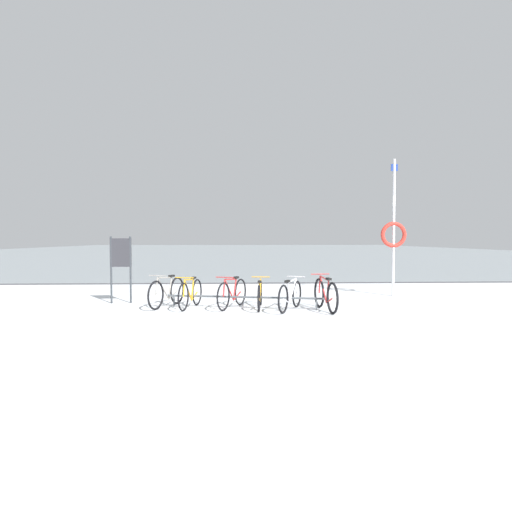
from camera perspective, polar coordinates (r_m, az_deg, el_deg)
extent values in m
cube|color=silver|center=(6.30, 7.52, -13.77)|extent=(80.00, 22.00, 0.08)
cube|color=gray|center=(71.99, -1.77, 0.81)|extent=(80.00, 110.00, 0.08)
cube|color=#47474C|center=(17.08, 0.99, -3.56)|extent=(80.00, 0.50, 0.05)
cylinder|color=#4C5156|center=(10.88, -1.62, -5.26)|extent=(3.84, 0.84, 0.05)
cylinder|color=#4C5156|center=(11.36, -10.43, -5.70)|extent=(0.04, 0.04, 0.28)
cylinder|color=#4C5156|center=(10.72, 7.73, -6.15)|extent=(0.04, 0.04, 0.28)
torus|color=black|center=(10.91, -12.68, -4.91)|extent=(0.30, 0.67, 0.70)
torus|color=black|center=(11.81, -10.03, -4.36)|extent=(0.30, 0.67, 0.70)
cylinder|color=gray|center=(11.18, -11.78, -4.08)|extent=(0.23, 0.52, 0.59)
cylinder|color=gray|center=(11.48, -10.91, -4.04)|extent=(0.10, 0.19, 0.53)
cylinder|color=gray|center=(11.23, -11.59, -2.72)|extent=(0.28, 0.65, 0.09)
cylinder|color=gray|center=(11.62, -10.56, -4.86)|extent=(0.20, 0.44, 0.19)
cylinder|color=gray|center=(10.92, -12.58, -3.82)|extent=(0.08, 0.12, 0.42)
cube|color=black|center=(11.52, -10.73, -2.52)|extent=(0.15, 0.22, 0.05)
cylinder|color=gray|center=(10.93, -12.49, -2.47)|extent=(0.44, 0.19, 0.02)
torus|color=black|center=(10.60, -9.26, -5.18)|extent=(0.20, 0.66, 0.67)
torus|color=black|center=(11.50, -7.54, -4.60)|extent=(0.20, 0.66, 0.67)
cylinder|color=gold|center=(10.88, -8.67, -4.34)|extent=(0.16, 0.50, 0.57)
cylinder|color=gold|center=(11.17, -8.11, -4.29)|extent=(0.08, 0.18, 0.51)
cylinder|color=gold|center=(10.92, -8.55, -3.00)|extent=(0.19, 0.62, 0.08)
cylinder|color=gold|center=(11.32, -7.88, -5.09)|extent=(0.14, 0.42, 0.18)
cylinder|color=gold|center=(10.61, -9.20, -4.10)|extent=(0.06, 0.11, 0.40)
cube|color=black|center=(11.21, -7.99, -2.78)|extent=(0.13, 0.21, 0.05)
cylinder|color=gold|center=(10.62, -9.13, -2.75)|extent=(0.45, 0.14, 0.02)
torus|color=black|center=(10.52, -4.19, -5.20)|extent=(0.31, 0.63, 0.68)
torus|color=black|center=(11.43, -2.00, -4.60)|extent=(0.31, 0.63, 0.68)
cylinder|color=#B22D2D|center=(10.80, -3.44, -4.35)|extent=(0.25, 0.50, 0.58)
cylinder|color=#B22D2D|center=(11.10, -2.72, -4.29)|extent=(0.11, 0.18, 0.51)
cylinder|color=#B22D2D|center=(10.84, -3.27, -2.99)|extent=(0.30, 0.62, 0.08)
cylinder|color=#B22D2D|center=(11.25, -2.43, -5.11)|extent=(0.21, 0.42, 0.19)
cylinder|color=#B22D2D|center=(10.53, -4.10, -4.10)|extent=(0.08, 0.12, 0.41)
cube|color=black|center=(11.14, -2.57, -2.76)|extent=(0.15, 0.22, 0.05)
cylinder|color=#B22D2D|center=(10.54, -4.02, -2.73)|extent=(0.43, 0.21, 0.02)
torus|color=black|center=(11.42, 0.62, -4.73)|extent=(0.11, 0.63, 0.63)
torus|color=black|center=(10.35, 0.38, -5.45)|extent=(0.11, 0.63, 0.63)
cylinder|color=gold|center=(11.06, 0.54, -4.38)|extent=(0.09, 0.56, 0.53)
cylinder|color=gold|center=(10.72, 0.47, -4.71)|extent=(0.05, 0.20, 0.47)
cylinder|color=gold|center=(10.96, 0.53, -3.22)|extent=(0.10, 0.70, 0.08)
cylinder|color=gold|center=(10.59, 0.43, -5.66)|extent=(0.08, 0.47, 0.18)
cylinder|color=gold|center=(11.36, 0.61, -3.84)|extent=(0.05, 0.12, 0.37)
cube|color=black|center=(10.61, 0.45, -3.30)|extent=(0.10, 0.21, 0.05)
cylinder|color=gold|center=(11.30, 0.60, -2.69)|extent=(0.46, 0.07, 0.02)
torus|color=black|center=(11.11, 5.24, -4.85)|extent=(0.32, 0.62, 0.66)
torus|color=black|center=(10.15, 3.52, -5.51)|extent=(0.32, 0.62, 0.66)
cylinder|color=silver|center=(10.78, 4.71, -4.43)|extent=(0.26, 0.50, 0.56)
cylinder|color=silver|center=(10.47, 4.16, -4.75)|extent=(0.11, 0.18, 0.50)
cylinder|color=silver|center=(10.69, 4.59, -3.17)|extent=(0.32, 0.62, 0.08)
cylinder|color=silver|center=(10.37, 3.91, -5.77)|extent=(0.22, 0.42, 0.18)
cylinder|color=silver|center=(11.05, 5.18, -3.88)|extent=(0.08, 0.12, 0.39)
cube|color=black|center=(10.37, 4.03, -3.24)|extent=(0.16, 0.22, 0.05)
cylinder|color=silver|center=(11.00, 5.13, -2.64)|extent=(0.43, 0.22, 0.02)
torus|color=black|center=(11.13, 8.07, -4.68)|extent=(0.14, 0.73, 0.73)
torus|color=black|center=(10.20, 9.74, -5.32)|extent=(0.14, 0.73, 0.73)
cylinder|color=#B22D2D|center=(10.81, 8.58, -4.21)|extent=(0.10, 0.52, 0.61)
cylinder|color=#B22D2D|center=(10.51, 9.12, -4.53)|extent=(0.06, 0.19, 0.54)
cylinder|color=#B22D2D|center=(10.71, 8.71, -2.83)|extent=(0.11, 0.65, 0.09)
cylinder|color=#B22D2D|center=(10.41, 9.36, -5.63)|extent=(0.09, 0.43, 0.20)
cylinder|color=#B22D2D|center=(11.07, 8.13, -3.63)|extent=(0.05, 0.11, 0.43)
cube|color=black|center=(10.41, 9.26, -2.90)|extent=(0.10, 0.21, 0.05)
cylinder|color=#B22D2D|center=(11.01, 8.20, -2.30)|extent=(0.46, 0.08, 0.02)
cylinder|color=#33383D|center=(12.29, -18.01, -1.70)|extent=(0.05, 0.05, 1.76)
cylinder|color=#33383D|center=(12.20, -15.73, -1.71)|extent=(0.05, 0.05, 1.76)
cube|color=#2D2D33|center=(12.23, -16.90, 0.42)|extent=(0.55, 0.08, 0.75)
cylinder|color=silver|center=(13.80, 17.17, 3.46)|extent=(0.08, 0.08, 4.04)
cylinder|color=white|center=(13.85, 17.21, 6.80)|extent=(0.09, 0.09, 0.30)
torus|color=red|center=(13.80, 17.16, 2.62)|extent=(0.77, 0.12, 0.77)
cube|color=navy|center=(13.96, 17.26, 10.73)|extent=(0.20, 0.03, 0.20)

